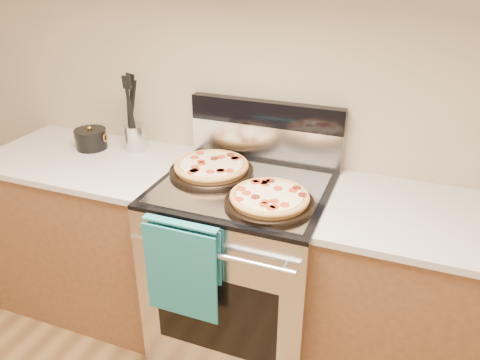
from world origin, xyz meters
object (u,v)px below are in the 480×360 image
(pepperoni_pizza_front, at_px, (270,199))
(range_body, at_px, (243,271))
(pepperoni_pizza_back, at_px, (211,168))
(saucepan, at_px, (91,140))
(utensil_crock, at_px, (136,138))

(pepperoni_pizza_front, bearing_deg, range_body, 141.67)
(pepperoni_pizza_back, height_order, saucepan, saucepan)
(utensil_crock, height_order, saucepan, utensil_crock)
(saucepan, bearing_deg, pepperoni_pizza_back, -6.21)
(range_body, height_order, pepperoni_pizza_back, pepperoni_pizza_back)
(range_body, bearing_deg, pepperoni_pizza_back, 161.80)
(utensil_crock, xyz_separation_m, saucepan, (-0.23, -0.07, -0.02))
(saucepan, bearing_deg, utensil_crock, 15.59)
(utensil_crock, relative_size, saucepan, 0.87)
(range_body, distance_m, pepperoni_pizza_back, 0.54)
(pepperoni_pizza_back, distance_m, pepperoni_pizza_front, 0.39)
(range_body, distance_m, utensil_crock, 0.88)
(range_body, distance_m, pepperoni_pizza_front, 0.54)
(utensil_crock, bearing_deg, pepperoni_pizza_front, -21.63)
(pepperoni_pizza_back, distance_m, saucepan, 0.74)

